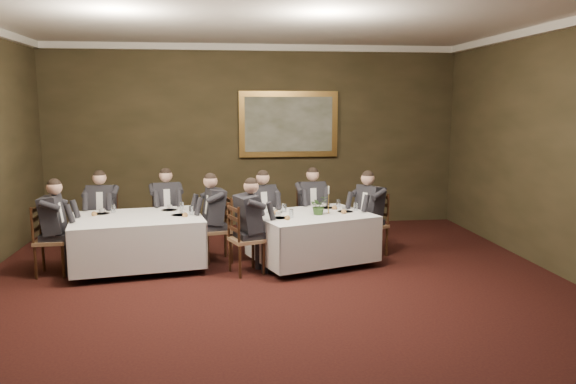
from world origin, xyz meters
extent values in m
plane|color=black|center=(0.00, 0.00, 0.00)|extent=(10.00, 10.00, 0.00)
cube|color=#2D2716|center=(0.00, 5.00, 1.75)|extent=(8.00, 0.10, 3.50)
cube|color=white|center=(0.00, 4.95, 3.44)|extent=(8.00, 0.10, 0.12)
cube|color=black|center=(0.66, 2.09, 0.73)|extent=(1.90, 1.66, 0.04)
cube|color=white|center=(0.66, 2.09, 0.76)|extent=(1.98, 1.73, 0.02)
cube|color=white|center=(0.66, 2.09, 0.42)|extent=(2.00, 1.76, 0.65)
cube|color=black|center=(-1.89, 2.20, 0.73)|extent=(1.97, 1.61, 0.04)
cube|color=white|center=(-1.89, 2.20, 0.76)|extent=(2.04, 1.68, 0.02)
cube|color=white|center=(-1.89, 2.20, 0.42)|extent=(2.06, 1.71, 0.65)
cube|color=olive|center=(-0.04, 2.74, 0.48)|extent=(0.53, 0.51, 0.05)
cube|color=black|center=(-0.09, 2.92, 0.73)|extent=(0.38, 0.12, 0.54)
cube|color=black|center=(-0.04, 2.74, 0.86)|extent=(0.48, 0.40, 0.55)
sphere|color=tan|center=(-0.04, 2.74, 1.24)|extent=(0.25, 0.25, 0.21)
cube|color=olive|center=(0.81, 3.03, 0.48)|extent=(0.47, 0.46, 0.05)
cube|color=black|center=(0.79, 3.22, 0.73)|extent=(0.38, 0.06, 0.54)
cube|color=black|center=(0.81, 3.03, 0.86)|extent=(0.44, 0.34, 0.55)
sphere|color=tan|center=(0.81, 3.03, 1.24)|extent=(0.23, 0.23, 0.21)
cube|color=olive|center=(-0.33, 1.74, 0.48)|extent=(0.55, 0.56, 0.05)
cube|color=black|center=(-0.51, 1.68, 0.73)|extent=(0.16, 0.37, 0.54)
cube|color=black|center=(-0.33, 1.74, 0.86)|extent=(0.44, 0.50, 0.55)
sphere|color=tan|center=(-0.33, 1.74, 1.24)|extent=(0.27, 0.27, 0.21)
cube|color=olive|center=(1.65, 2.43, 0.48)|extent=(0.59, 0.59, 0.05)
cube|color=black|center=(1.82, 2.53, 0.73)|extent=(0.22, 0.34, 0.54)
cube|color=black|center=(1.65, 2.43, 0.86)|extent=(0.48, 0.52, 0.55)
sphere|color=tan|center=(1.65, 2.43, 1.24)|extent=(0.29, 0.29, 0.21)
cube|color=olive|center=(-2.54, 3.04, 0.48)|extent=(0.45, 0.43, 0.05)
cube|color=black|center=(-2.54, 3.23, 0.73)|extent=(0.38, 0.04, 0.54)
cube|color=black|center=(-2.54, 3.04, 0.86)|extent=(0.43, 0.32, 0.55)
sphere|color=tan|center=(-2.54, 3.04, 1.24)|extent=(0.22, 0.22, 0.21)
cube|color=olive|center=(-1.56, 3.21, 0.48)|extent=(0.51, 0.50, 0.05)
cube|color=black|center=(-1.60, 3.40, 0.73)|extent=(0.38, 0.10, 0.54)
cube|color=black|center=(-1.56, 3.21, 0.86)|extent=(0.47, 0.39, 0.55)
sphere|color=tan|center=(-1.56, 3.21, 1.24)|extent=(0.25, 0.25, 0.21)
cube|color=olive|center=(-0.75, 2.40, 0.48)|extent=(0.51, 0.52, 0.05)
cube|color=black|center=(-0.56, 2.44, 0.73)|extent=(0.12, 0.38, 0.54)
cube|color=black|center=(-0.75, 2.40, 0.86)|extent=(0.40, 0.48, 0.55)
sphere|color=tan|center=(-0.75, 2.40, 1.24)|extent=(0.25, 0.25, 0.21)
cube|color=olive|center=(-3.03, 2.00, 0.48)|extent=(0.43, 0.45, 0.05)
cube|color=black|center=(-3.22, 1.99, 0.73)|extent=(0.04, 0.38, 0.54)
cube|color=black|center=(-3.03, 2.00, 0.86)|extent=(0.32, 0.43, 0.55)
sphere|color=tan|center=(-3.03, 2.00, 1.24)|extent=(0.22, 0.22, 0.21)
imported|color=#2D5926|center=(0.75, 2.03, 0.91)|extent=(0.33, 0.32, 0.29)
cylinder|color=#AC8134|center=(0.92, 2.12, 0.77)|extent=(0.06, 0.06, 0.02)
cylinder|color=#AC8134|center=(0.92, 2.12, 0.92)|extent=(0.01, 0.01, 0.28)
cylinder|color=white|center=(0.92, 2.12, 1.13)|extent=(0.02, 0.02, 0.12)
cylinder|color=white|center=(0.12, 2.27, 0.77)|extent=(0.25, 0.25, 0.01)
cylinder|color=white|center=(0.12, 2.42, 0.80)|extent=(0.08, 0.08, 0.05)
cylinder|color=white|center=(0.29, 2.27, 0.83)|extent=(0.06, 0.06, 0.14)
cylinder|color=white|center=(-2.45, 2.49, 0.77)|extent=(0.25, 0.25, 0.01)
cylinder|color=white|center=(-2.45, 2.64, 0.80)|extent=(0.08, 0.08, 0.05)
cylinder|color=white|center=(-2.28, 2.49, 0.83)|extent=(0.06, 0.06, 0.14)
cube|color=gold|center=(0.66, 4.94, 1.99)|extent=(1.93, 0.08, 1.27)
cube|color=#4C4F35|center=(0.66, 4.90, 1.99)|extent=(1.71, 0.01, 1.05)
camera|label=1|loc=(-0.67, -5.97, 2.37)|focal=35.00mm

